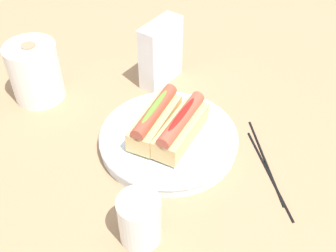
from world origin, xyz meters
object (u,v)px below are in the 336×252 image
at_px(serving_bowl, 168,138).
at_px(paper_towel_roll, 35,72).
at_px(napkin_box, 161,53).
at_px(chopstick_far, 269,173).
at_px(chopstick_near, 265,160).
at_px(water_glass, 140,221).
at_px(hotdog_front, 181,127).
at_px(hotdog_back, 155,119).

bearing_deg(serving_bowl, paper_towel_roll, 81.57).
xyz_separation_m(napkin_box, chopstick_far, (-0.21, -0.29, -0.07)).
distance_m(chopstick_near, chopstick_far, 0.03).
height_order(napkin_box, chopstick_near, napkin_box).
relative_size(water_glass, napkin_box, 0.60).
bearing_deg(water_glass, hotdog_front, 0.52).
relative_size(serving_bowl, hotdog_front, 1.76).
height_order(paper_towel_roll, chopstick_far, paper_towel_roll).
bearing_deg(water_glass, hotdog_back, 14.80).
bearing_deg(chopstick_far, hotdog_back, 55.55).
relative_size(chopstick_near, chopstick_far, 1.00).
relative_size(serving_bowl, chopstick_far, 1.25).
relative_size(serving_bowl, napkin_box, 1.83).
xyz_separation_m(hotdog_front, water_glass, (-0.21, -0.00, -0.02)).
height_order(hotdog_back, chopstick_near, hotdog_back).
bearing_deg(chopstick_near, hotdog_back, 67.67).
height_order(serving_bowl, napkin_box, napkin_box).
bearing_deg(water_glass, chopstick_far, -40.64).
bearing_deg(hotdog_front, serving_bowl, 85.29).
height_order(water_glass, chopstick_near, water_glass).
bearing_deg(chopstick_near, chopstick_far, 174.82).
bearing_deg(paper_towel_roll, hotdog_front, -98.14).
bearing_deg(paper_towel_roll, chopstick_far, -96.28).
xyz_separation_m(serving_bowl, chopstick_near, (0.02, -0.19, -0.01)).
bearing_deg(water_glass, serving_bowl, 7.86).
bearing_deg(water_glass, paper_towel_roll, 53.59).
height_order(hotdog_front, chopstick_far, hotdog_front).
distance_m(hotdog_back, water_glass, 0.22).
height_order(water_glass, napkin_box, napkin_box).
distance_m(napkin_box, chopstick_far, 0.36).
bearing_deg(water_glass, napkin_box, 15.98).
bearing_deg(hotdog_front, hotdog_back, 85.29).
distance_m(hotdog_front, napkin_box, 0.23).
xyz_separation_m(serving_bowl, hotdog_front, (-0.00, -0.03, 0.04)).
height_order(paper_towel_roll, napkin_box, napkin_box).
height_order(napkin_box, chopstick_far, napkin_box).
bearing_deg(chopstick_far, napkin_box, 23.23).
xyz_separation_m(chopstick_near, chopstick_far, (-0.03, -0.01, 0.00)).
height_order(water_glass, chopstick_far, water_glass).
relative_size(serving_bowl, hotdog_back, 1.78).
bearing_deg(napkin_box, chopstick_far, -109.00).
bearing_deg(paper_towel_roll, serving_bowl, -98.43).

